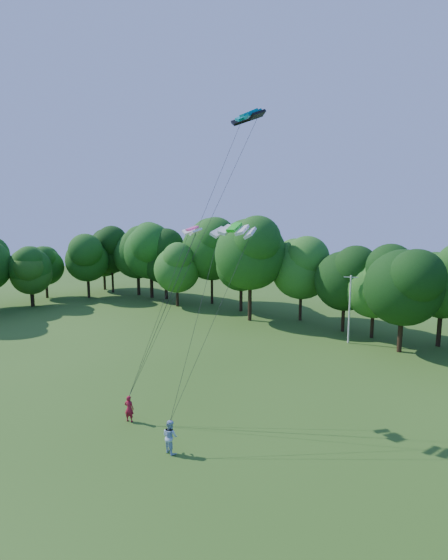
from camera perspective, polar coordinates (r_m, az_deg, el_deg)
The scene contains 10 objects.
ground at distance 24.28m, azimuth -19.76°, elevation -25.26°, with size 160.00×160.00×0.00m, color #2D5417.
utility_pole at distance 46.28m, azimuth 16.08°, elevation -3.58°, with size 1.34×0.59×7.04m.
kite_flyer_left at distance 29.91m, azimuth -12.29°, elevation -16.09°, with size 0.64×0.42×1.76m, color maroon.
kite_flyer_right at distance 26.17m, azimuth -7.05°, elevation -19.60°, with size 0.94×0.73×1.93m, color #A3C1E2.
kite_teal at distance 29.97m, azimuth 3.26°, elevation 20.96°, with size 2.84×2.06×0.62m.
kite_green at distance 26.99m, azimuth 1.34°, elevation 6.90°, with size 2.88×1.68×0.58m.
kite_pink at distance 29.29m, azimuth -4.17°, elevation 6.73°, with size 1.79×1.32×0.35m.
tree_back_west at distance 68.30m, azimuth -9.56°, elevation 4.58°, with size 9.15×9.15×13.31m.
tree_back_center at distance 44.38m, azimuth 22.43°, elevation 0.29°, with size 7.99×7.99×11.62m.
tree_flank_west at distance 67.31m, azimuth -23.94°, elevation 1.58°, with size 6.23×6.23×9.06m.
Camera 1 is at (17.51, -10.06, 13.48)m, focal length 28.00 mm.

